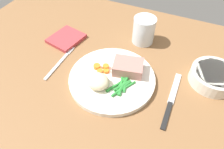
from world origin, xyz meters
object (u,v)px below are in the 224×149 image
(salad_bowl, at_px, (214,76))
(meat_portion, at_px, (128,67))
(napkin, at_px, (66,38))
(dinner_plate, at_px, (112,78))
(water_glass, at_px, (144,32))
(knife, at_px, (171,101))
(fork, at_px, (60,63))

(salad_bowl, bearing_deg, meat_portion, -162.36)
(salad_bowl, height_order, napkin, salad_bowl)
(dinner_plate, xyz_separation_m, meat_portion, (0.04, 0.04, 0.03))
(dinner_plate, height_order, water_glass, water_glass)
(dinner_plate, relative_size, meat_portion, 2.93)
(knife, height_order, napkin, napkin)
(knife, bearing_deg, dinner_plate, 178.83)
(salad_bowl, bearing_deg, water_glass, 158.28)
(knife, distance_m, water_glass, 0.28)
(fork, bearing_deg, napkin, 107.70)
(meat_portion, xyz_separation_m, fork, (-0.22, -0.04, -0.03))
(fork, distance_m, knife, 0.37)
(fork, height_order, knife, knife)
(dinner_plate, distance_m, water_glass, 0.22)
(meat_portion, height_order, salad_bowl, meat_portion)
(dinner_plate, relative_size, fork, 1.58)
(water_glass, bearing_deg, meat_portion, -86.96)
(napkin, bearing_deg, knife, -15.13)
(knife, bearing_deg, salad_bowl, 51.63)
(fork, distance_m, napkin, 0.12)
(dinner_plate, distance_m, meat_portion, 0.06)
(fork, bearing_deg, water_glass, 41.52)
(dinner_plate, height_order, knife, dinner_plate)
(salad_bowl, distance_m, napkin, 0.52)
(dinner_plate, height_order, salad_bowl, salad_bowl)
(dinner_plate, bearing_deg, water_glass, 83.28)
(water_glass, relative_size, salad_bowl, 0.69)
(fork, height_order, salad_bowl, salad_bowl)
(napkin, bearing_deg, salad_bowl, 0.93)
(knife, relative_size, napkin, 1.78)
(water_glass, distance_m, napkin, 0.29)
(meat_portion, distance_m, water_glass, 0.18)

